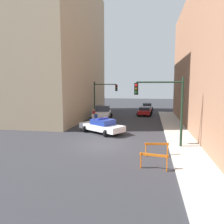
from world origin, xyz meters
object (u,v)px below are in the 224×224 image
object	(u,v)px
parked_car_near	(145,111)
pedestrian_crossing	(96,119)
pedestrian_corner	(94,116)
barrier_front	(154,159)
white_truck	(102,113)
traffic_light_far	(102,94)
barrier_mid	(157,147)
traffic_light_near	(166,101)
police_car	(102,126)
parked_car_mid	(147,106)

from	to	relation	value
parked_car_near	pedestrian_crossing	distance (m)	11.87
pedestrian_corner	barrier_front	size ratio (longest dim) A/B	1.05
white_truck	barrier_front	world-z (taller)	white_truck
traffic_light_far	barrier_front	distance (m)	20.08
pedestrian_crossing	barrier_mid	world-z (taller)	pedestrian_crossing
pedestrian_crossing	barrier_mid	bearing A→B (deg)	-162.93
traffic_light_near	parked_car_near	bearing A→B (deg)	96.45
barrier_front	traffic_light_near	bearing A→B (deg)	79.19
police_car	parked_car_mid	size ratio (longest dim) A/B	1.14
parked_car_near	pedestrian_corner	xyz separation A→B (m)	(-6.15, -7.85, 0.19)
police_car	parked_car_mid	world-z (taller)	police_car
pedestrian_crossing	white_truck	bearing A→B (deg)	-13.74
traffic_light_near	barrier_front	distance (m)	5.61
pedestrian_corner	barrier_mid	xyz separation A→B (m)	(7.47, -12.07, -0.24)
traffic_light_far	pedestrian_crossing	distance (m)	7.43
parked_car_mid	pedestrian_corner	bearing A→B (deg)	-113.85
traffic_light_near	pedestrian_crossing	xyz separation A→B (m)	(-7.17, 6.93, -2.67)
police_car	barrier_front	bearing A→B (deg)	-117.50
traffic_light_near	barrier_front	world-z (taller)	traffic_light_near
traffic_light_near	police_car	xyz separation A→B (m)	(-5.80, 3.89, -2.81)
traffic_light_far	police_car	bearing A→B (deg)	-77.36
traffic_light_far	pedestrian_corner	xyz separation A→B (m)	(-0.11, -4.11, -2.54)
traffic_light_near	barrier_mid	distance (m)	3.78
parked_car_mid	barrier_mid	distance (m)	27.48
white_truck	parked_car_near	size ratio (longest dim) A/B	1.27
traffic_light_near	white_truck	distance (m)	14.35
police_car	barrier_front	size ratio (longest dim) A/B	3.12
traffic_light_near	traffic_light_far	xyz separation A→B (m)	(-8.03, 13.86, -0.13)
white_truck	traffic_light_far	bearing A→B (deg)	97.20
traffic_light_far	parked_car_near	xyz separation A→B (m)	(6.04, 3.74, -2.72)
white_truck	barrier_mid	xyz separation A→B (m)	(6.88, -14.24, -0.29)
barrier_front	barrier_mid	world-z (taller)	same
barrier_mid	traffic_light_near	bearing A→B (deg)	73.88
traffic_light_far	pedestrian_crossing	world-z (taller)	traffic_light_far
traffic_light_near	barrier_front	xyz separation A→B (m)	(-0.90, -4.70, -2.91)
parked_car_mid	pedestrian_corner	distance (m)	16.66
traffic_light_near	police_car	bearing A→B (deg)	146.15
parked_car_mid	white_truck	bearing A→B (deg)	-114.96
pedestrian_corner	barrier_front	world-z (taller)	pedestrian_corner
pedestrian_crossing	parked_car_mid	bearing A→B (deg)	-34.54
parked_car_mid	pedestrian_corner	xyz separation A→B (m)	(-6.36, -15.39, 0.19)
white_truck	pedestrian_crossing	xyz separation A→B (m)	(0.38, -4.99, -0.04)
police_car	pedestrian_crossing	bearing A→B (deg)	57.13
traffic_light_far	police_car	world-z (taller)	traffic_light_far
traffic_light_far	police_car	distance (m)	10.57
traffic_light_near	pedestrian_crossing	distance (m)	10.33
traffic_light_near	pedestrian_corner	xyz separation A→B (m)	(-8.14, 9.75, -2.67)
parked_car_mid	traffic_light_near	bearing A→B (deg)	-87.35
parked_car_near	parked_car_mid	world-z (taller)	same
parked_car_mid	pedestrian_crossing	distance (m)	18.99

